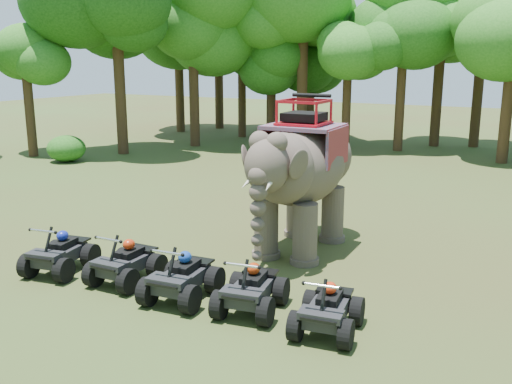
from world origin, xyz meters
TOP-DOWN VIEW (x-y plane):
  - ground at (0.00, 0.00)m, footprint 110.00×110.00m
  - elephant at (0.62, 2.72)m, footprint 2.37×5.17m
  - atv_0 at (-4.00, -1.81)m, footprint 1.54×1.92m
  - atv_1 at (-2.09, -1.54)m, footprint 1.30×1.75m
  - atv_2 at (-0.31, -1.74)m, footprint 1.47×1.91m
  - atv_3 at (1.36, -1.55)m, footprint 1.51×1.90m
  - atv_4 at (3.14, -1.68)m, footprint 1.41×1.80m
  - tree_0 at (0.00, 24.39)m, footprint 6.99×6.99m
  - tree_1 at (4.28, 20.06)m, footprint 6.25×6.25m
  - tree_22 at (-18.66, 10.05)m, footprint 4.74×4.74m
  - tree_23 at (-14.91, 13.10)m, footprint 6.94×6.94m
  - tree_24 at (-12.96, 17.44)m, footprint 6.85×6.85m
  - tree_25 at (-9.89, 21.70)m, footprint 4.83×4.83m
  - tree_26 at (-4.43, 20.71)m, footprint 4.85×4.85m
  - tree_27 at (-12.44, 22.40)m, footprint 5.52×5.52m
  - tree_28 at (-16.35, 25.76)m, footprint 7.68×7.68m
  - tree_29 at (-17.82, 22.73)m, footprint 7.49×7.49m
  - tree_33 at (-1.49, 21.48)m, footprint 5.48×5.48m
  - tree_34 at (-7.20, 20.50)m, footprint 7.62×7.62m
  - tree_35 at (-10.58, 23.10)m, footprint 7.63×7.63m
  - tree_36 at (-8.16, 24.14)m, footprint 5.04×5.04m
  - tree_37 at (2.20, 25.13)m, footprint 6.75×6.75m

SIDE VIEW (x-z plane):
  - ground at x=0.00m, z-range 0.00..0.00m
  - atv_4 at x=3.14m, z-range 0.00..1.23m
  - atv_3 at x=1.36m, z-range 0.00..1.27m
  - atv_1 at x=-2.09m, z-range 0.00..1.28m
  - atv_0 at x=-4.00m, z-range 0.00..1.28m
  - atv_2 at x=-0.31m, z-range 0.00..1.33m
  - elephant at x=0.62m, z-range 0.00..4.30m
  - tree_22 at x=-18.66m, z-range 0.00..6.77m
  - tree_25 at x=-9.89m, z-range 0.00..6.90m
  - tree_26 at x=-4.43m, z-range 0.00..6.93m
  - tree_36 at x=-8.16m, z-range 0.00..7.20m
  - tree_33 at x=-1.49m, z-range 0.00..7.83m
  - tree_27 at x=-12.44m, z-range 0.00..7.89m
  - tree_1 at x=4.28m, z-range 0.00..8.93m
  - tree_37 at x=2.20m, z-range 0.00..9.64m
  - tree_24 at x=-12.96m, z-range 0.00..9.78m
  - tree_23 at x=-14.91m, z-range 0.00..9.92m
  - tree_0 at x=0.00m, z-range 0.00..9.98m
  - tree_29 at x=-17.82m, z-range 0.00..10.70m
  - tree_34 at x=-7.20m, z-range 0.00..10.88m
  - tree_35 at x=-10.58m, z-range 0.00..10.89m
  - tree_28 at x=-16.35m, z-range 0.00..10.97m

